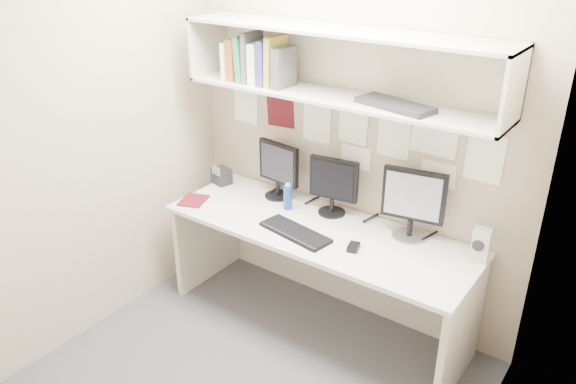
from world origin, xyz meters
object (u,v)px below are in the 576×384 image
Objects in this scene: speaker at (481,245)px; maroon_notebook at (194,200)px; keyboard at (295,232)px; desk_phone at (222,176)px; monitor_left at (278,167)px; monitor_center at (333,183)px; monitor_right at (413,201)px; desk at (317,276)px.

maroon_notebook is (-1.84, -0.39, -0.09)m from speaker.
desk_phone reaches higher than keyboard.
monitor_left reaches higher than keyboard.
monitor_left is at bearing 146.69° from keyboard.
monitor_center is 0.55m from monitor_right.
keyboard is (0.40, -0.38, -0.21)m from monitor_left.
monitor_center is 0.98m from speaker.
monitor_left is 1.03× the size of monitor_center.
speaker is at bearing 12.17° from desk.
maroon_notebook is at bearing -68.89° from desk_phone.
speaker is (1.01, 0.36, 0.08)m from keyboard.
desk_phone is at bearing 176.69° from monitor_center.
speaker is (0.94, 0.20, 0.46)m from desk.
monitor_left is 0.99m from monitor_right.
monitor_center is at bearing 170.14° from monitor_right.
desk_phone is at bearing 172.94° from monitor_right.
monitor_center is at bearing 94.37° from keyboard.
monitor_right is (0.55, -0.00, 0.03)m from monitor_center.
speaker reaches higher than keyboard.
monitor_center is (-0.03, 0.22, 0.58)m from desk.
monitor_center is 2.46× the size of desk_phone.
maroon_notebook is 0.34m from desk_phone.
desk_phone is (-0.47, -0.07, -0.16)m from monitor_left.
monitor_left is 0.89× the size of monitor_right.
desk is 1.04m from desk_phone.
monitor_left reaches higher than desk_phone.
speaker is at bearing 6.26° from monitor_left.
speaker reaches higher than desk_phone.
desk_phone is at bearing -164.45° from monitor_left.
desk_phone is (-0.87, 0.31, 0.05)m from keyboard.
monitor_left is 1.96× the size of maroon_notebook.
maroon_notebook is at bearing -168.17° from keyboard.
monitor_right is at bearing 16.96° from desk_phone.
monitor_right reaches higher than keyboard.
maroon_notebook is at bearing -129.27° from monitor_left.
monitor_center reaches higher than desk.
desk is 4.22× the size of keyboard.
desk is 0.82m from monitor_right.
monitor_left is 2.53× the size of desk_phone.
desk_phone is (-0.04, 0.34, 0.06)m from maroon_notebook.
monitor_left is (-0.47, 0.22, 0.58)m from desk.
monitor_center is at bearing 5.37° from maroon_notebook.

